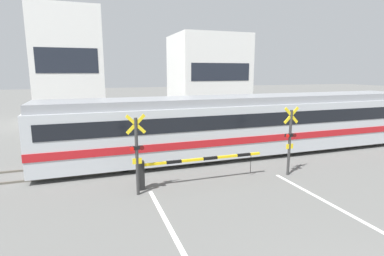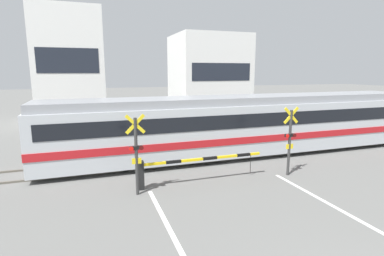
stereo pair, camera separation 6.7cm
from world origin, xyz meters
name	(u,v)px [view 2 (the right image)]	position (x,y,z in m)	size (l,w,h in m)	color
rail_track_near	(196,163)	(0.00, 10.78, 0.04)	(50.00, 0.10, 0.08)	#5B564C
rail_track_far	(186,155)	(0.00, 12.21, 0.04)	(50.00, 0.10, 0.08)	#5B564C
commuter_train	(244,124)	(2.89, 11.49, 1.62)	(19.75, 2.69, 3.02)	#B7BCC1
crossing_barrier_near	(180,165)	(-1.45, 8.51, 0.76)	(4.96, 0.20, 1.08)	black
crossing_barrier_far	(196,130)	(1.45, 14.71, 0.76)	(4.96, 0.20, 1.08)	black
crossing_signal_left	(136,151)	(-3.10, 8.10, 1.56)	(0.68, 0.15, 2.83)	#333333
crossing_signal_right	(290,138)	(3.10, 8.10, 1.56)	(0.68, 0.15, 2.83)	#333333
pedestrian	(153,120)	(-0.46, 18.14, 0.97)	(0.38, 0.22, 1.69)	#33384C
building_left_of_street	(71,67)	(-5.82, 25.44, 4.56)	(5.14, 6.18, 9.12)	white
building_right_of_street	(208,76)	(6.52, 25.44, 3.80)	(6.53, 6.18, 7.61)	white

